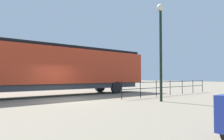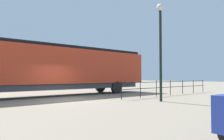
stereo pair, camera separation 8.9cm
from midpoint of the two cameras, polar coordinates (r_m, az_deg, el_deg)
The scene contains 4 objects.
ground_plane at distance 13.76m, azimuth -12.38°, elevation -8.20°, with size 120.00×120.00×0.00m, color gray.
locomotive at distance 17.05m, azimuth -14.45°, elevation 0.61°, with size 2.83×17.51×3.99m.
lamp_post at distance 13.29m, azimuth 13.51°, elevation 9.00°, with size 0.45×0.45×6.10m.
platform_fence at distance 17.71m, azimuth 16.04°, elevation -4.21°, with size 0.05×10.86×1.22m.
Camera 2 is at (12.26, -6.09, 1.52)m, focal length 32.89 mm.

